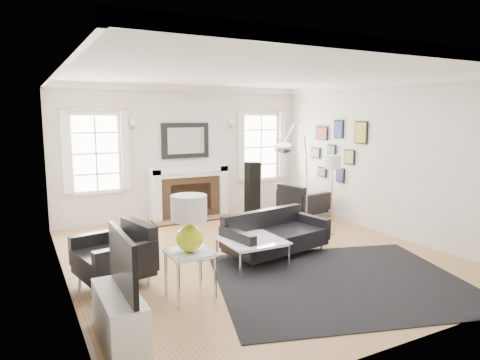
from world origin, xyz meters
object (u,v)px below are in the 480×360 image
sofa (274,236)px  armchair_left (118,256)px  gourd_lamp (189,219)px  coffee_table (252,242)px  fireplace (189,193)px  arc_floor_lamp (297,176)px  armchair_right (301,202)px

sofa → armchair_left: 2.43m
gourd_lamp → coffee_table: bearing=29.4°
fireplace → armchair_left: size_ratio=1.55×
sofa → arc_floor_lamp: 1.17m
fireplace → gourd_lamp: size_ratio=2.51×
armchair_left → armchair_right: armchair_left is taller
sofa → coffee_table: sofa is taller
fireplace → armchair_left: bearing=-125.8°
sofa → armchair_left: bearing=-179.0°
sofa → arc_floor_lamp: (0.69, 0.39, 0.86)m
armchair_right → gourd_lamp: 4.62m
sofa → gourd_lamp: bearing=-151.7°
gourd_lamp → arc_floor_lamp: bearing=28.6°
fireplace → armchair_right: (2.14, -1.08, -0.21)m
coffee_table → armchair_left: bearing=173.3°
gourd_lamp → arc_floor_lamp: arc_floor_lamp is taller
armchair_left → fireplace: bearing=54.2°
fireplace → sofa: 2.94m
armchair_right → armchair_left: bearing=-156.3°
fireplace → coffee_table: (-0.26, -3.18, -0.19)m
coffee_table → gourd_lamp: gourd_lamp is taller
fireplace → armchair_right: 2.41m
fireplace → gourd_lamp: (-1.49, -3.87, 0.43)m
armchair_left → gourd_lamp: 1.28m
arc_floor_lamp → sofa: bearing=-150.7°
armchair_right → gourd_lamp: (-3.63, -2.79, 0.64)m
fireplace → coffee_table: bearing=-94.6°
armchair_right → coffee_table: armchair_right is taller
fireplace → armchair_right: bearing=-26.8°
armchair_left → arc_floor_lamp: size_ratio=0.51×
armchair_right → coffee_table: (-2.40, -2.10, 0.02)m
sofa → gourd_lamp: gourd_lamp is taller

